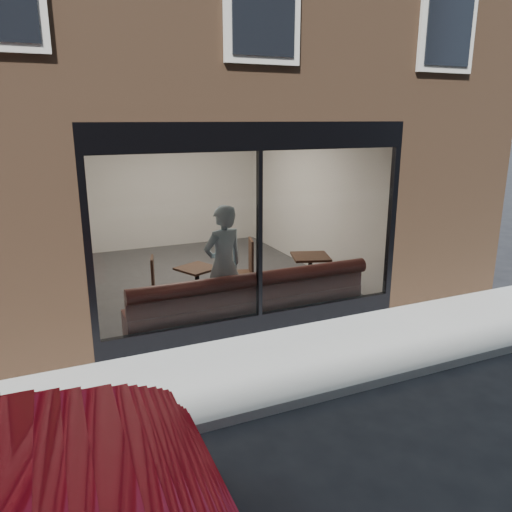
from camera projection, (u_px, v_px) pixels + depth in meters
name	position (u px, v px, depth m)	size (l,w,h in m)	color
ground	(329.00, 395.00, 6.05)	(120.00, 120.00, 0.00)	black
sidewalk_near	(290.00, 360.00, 6.93)	(40.00, 2.00, 0.01)	gray
kerb_near	(331.00, 393.00, 5.99)	(40.00, 0.10, 0.12)	gray
host_building_pier_right	(293.00, 179.00, 14.14)	(2.50, 12.00, 3.20)	brown
host_building_backfill	(139.00, 174.00, 15.31)	(5.00, 6.00, 3.20)	brown
cafe_floor	(201.00, 278.00, 10.45)	(6.00, 6.00, 0.00)	#2D2D30
cafe_ceiling	(196.00, 121.00, 9.61)	(6.00, 6.00, 0.00)	white
cafe_wall_back	(163.00, 186.00, 12.66)	(5.00, 5.00, 0.00)	silver
cafe_wall_left	(68.00, 212.00, 9.05)	(6.00, 6.00, 0.00)	silver
cafe_wall_right	(307.00, 196.00, 11.01)	(6.00, 6.00, 0.00)	silver
storefront_kick	(259.00, 323.00, 7.82)	(5.00, 0.10, 0.30)	black
storefront_header	(260.00, 136.00, 7.06)	(5.00, 0.10, 0.40)	black
storefront_mullion	(259.00, 236.00, 7.45)	(0.06, 0.10, 2.50)	black
storefront_glass	(260.00, 236.00, 7.42)	(4.80, 4.80, 0.00)	white
banquette	(249.00, 310.00, 8.15)	(4.00, 0.55, 0.45)	#381814
person	(223.00, 265.00, 7.98)	(0.71, 0.47, 1.95)	#8BA6B6
cafe_table_left	(197.00, 268.00, 8.62)	(0.59, 0.59, 0.04)	black
cafe_table_right	(311.00, 257.00, 9.36)	(0.67, 0.67, 0.04)	black
cafe_chair_left	(143.00, 297.00, 8.70)	(0.40, 0.40, 0.04)	black
cafe_chair_right	(242.00, 274.00, 9.98)	(0.47, 0.47, 0.04)	black
wall_poster	(70.00, 208.00, 9.03)	(0.02, 0.55, 0.74)	white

